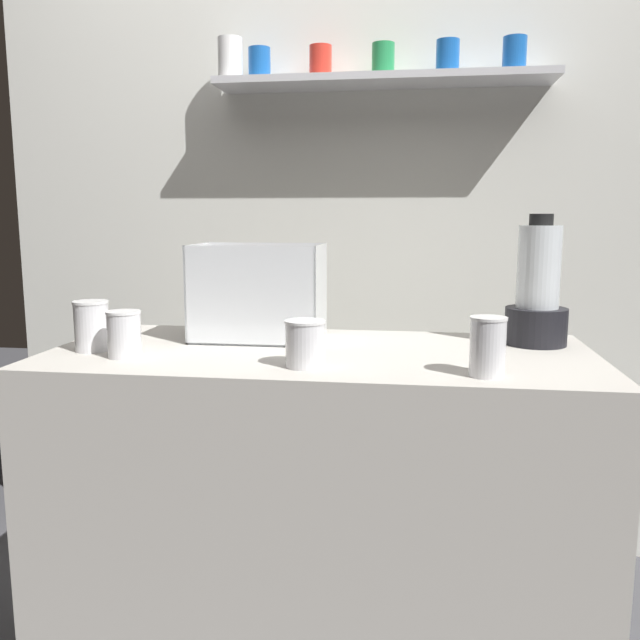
{
  "coord_description": "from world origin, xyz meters",
  "views": [
    {
      "loc": [
        0.24,
        -1.65,
        1.24
      ],
      "look_at": [
        0.0,
        0.0,
        0.98
      ],
      "focal_mm": 36.8,
      "sensor_mm": 36.0,
      "label": 1
    }
  ],
  "objects_px": {
    "juice_cup_pomegranate_far_left": "(92,329)",
    "juice_cup_carrot_middle": "(305,347)",
    "juice_cup_orange_right": "(488,350)",
    "juice_cup_orange_left": "(124,336)",
    "blender_pitcher": "(537,295)",
    "carrot_display_bin": "(262,310)"
  },
  "relations": [
    {
      "from": "juice_cup_orange_left",
      "to": "juice_cup_carrot_middle",
      "type": "distance_m",
      "value": 0.46
    },
    {
      "from": "juice_cup_pomegranate_far_left",
      "to": "juice_cup_carrot_middle",
      "type": "distance_m",
      "value": 0.58
    },
    {
      "from": "juice_cup_pomegranate_far_left",
      "to": "juice_cup_carrot_middle",
      "type": "xyz_separation_m",
      "value": [
        0.57,
        -0.1,
        -0.01
      ]
    },
    {
      "from": "juice_cup_carrot_middle",
      "to": "juice_cup_orange_right",
      "type": "bearing_deg",
      "value": -4.69
    },
    {
      "from": "juice_cup_carrot_middle",
      "to": "juice_cup_orange_right",
      "type": "relative_size",
      "value": 0.83
    },
    {
      "from": "carrot_display_bin",
      "to": "blender_pitcher",
      "type": "distance_m",
      "value": 0.75
    },
    {
      "from": "carrot_display_bin",
      "to": "blender_pitcher",
      "type": "relative_size",
      "value": 1.02
    },
    {
      "from": "juice_cup_orange_left",
      "to": "juice_cup_carrot_middle",
      "type": "height_order",
      "value": "juice_cup_orange_left"
    },
    {
      "from": "blender_pitcher",
      "to": "carrot_display_bin",
      "type": "bearing_deg",
      "value": -177.34
    },
    {
      "from": "carrot_display_bin",
      "to": "juice_cup_carrot_middle",
      "type": "xyz_separation_m",
      "value": [
        0.18,
        -0.32,
        -0.04
      ]
    },
    {
      "from": "juice_cup_pomegranate_far_left",
      "to": "juice_cup_orange_left",
      "type": "bearing_deg",
      "value": -28.03
    },
    {
      "from": "juice_cup_orange_left",
      "to": "juice_cup_carrot_middle",
      "type": "xyz_separation_m",
      "value": [
        0.46,
        -0.04,
        -0.01
      ]
    },
    {
      "from": "juice_cup_pomegranate_far_left",
      "to": "juice_cup_orange_right",
      "type": "height_order",
      "value": "juice_cup_orange_right"
    },
    {
      "from": "blender_pitcher",
      "to": "juice_cup_orange_left",
      "type": "height_order",
      "value": "blender_pitcher"
    },
    {
      "from": "blender_pitcher",
      "to": "juice_cup_pomegranate_far_left",
      "type": "distance_m",
      "value": 1.18
    },
    {
      "from": "blender_pitcher",
      "to": "juice_cup_orange_left",
      "type": "relative_size",
      "value": 3.05
    },
    {
      "from": "carrot_display_bin",
      "to": "juice_cup_carrot_middle",
      "type": "bearing_deg",
      "value": -61.06
    },
    {
      "from": "juice_cup_carrot_middle",
      "to": "juice_cup_orange_right",
      "type": "xyz_separation_m",
      "value": [
        0.41,
        -0.03,
        0.01
      ]
    },
    {
      "from": "carrot_display_bin",
      "to": "juice_cup_orange_right",
      "type": "height_order",
      "value": "carrot_display_bin"
    },
    {
      "from": "carrot_display_bin",
      "to": "juice_cup_pomegranate_far_left",
      "type": "bearing_deg",
      "value": -151.55
    },
    {
      "from": "juice_cup_orange_left",
      "to": "juice_cup_pomegranate_far_left",
      "type": "bearing_deg",
      "value": 151.97
    },
    {
      "from": "blender_pitcher",
      "to": "juice_cup_pomegranate_far_left",
      "type": "xyz_separation_m",
      "value": [
        -1.15,
        -0.25,
        -0.08
      ]
    }
  ]
}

